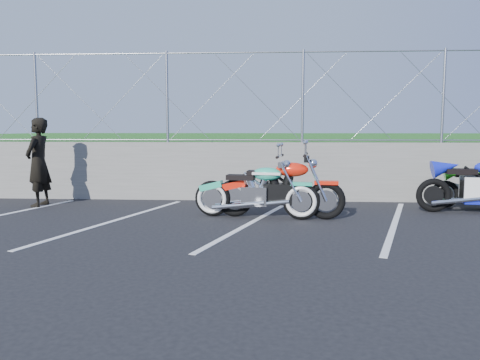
# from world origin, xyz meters

# --- Properties ---
(ground) EXTENTS (90.00, 90.00, 0.00)m
(ground) POSITION_xyz_m (0.00, 0.00, 0.00)
(ground) COLOR black
(ground) RESTS_ON ground
(retaining_wall) EXTENTS (30.00, 0.22, 1.30)m
(retaining_wall) POSITION_xyz_m (0.00, 3.50, 0.65)
(retaining_wall) COLOR slate
(retaining_wall) RESTS_ON ground
(grass_field) EXTENTS (30.00, 20.00, 1.30)m
(grass_field) POSITION_xyz_m (0.00, 13.50, 0.65)
(grass_field) COLOR #1A5216
(grass_field) RESTS_ON ground
(chain_link_fence) EXTENTS (28.00, 0.03, 2.00)m
(chain_link_fence) POSITION_xyz_m (0.00, 3.50, 2.30)
(chain_link_fence) COLOR gray
(chain_link_fence) RESTS_ON retaining_wall
(parking_lines) EXTENTS (18.29, 4.31, 0.01)m
(parking_lines) POSITION_xyz_m (1.20, 1.00, 0.00)
(parking_lines) COLOR silver
(parking_lines) RESTS_ON ground
(cruiser_turquoise) EXTENTS (2.27, 0.72, 1.13)m
(cruiser_turquoise) POSITION_xyz_m (0.07, 1.39, 0.45)
(cruiser_turquoise) COLOR black
(cruiser_turquoise) RESTS_ON ground
(naked_orange) EXTENTS (2.33, 0.79, 1.16)m
(naked_orange) POSITION_xyz_m (0.50, 1.41, 0.50)
(naked_orange) COLOR black
(naked_orange) RESTS_ON ground
(sportbike_blue) EXTENTS (2.20, 0.78, 1.14)m
(sportbike_blue) POSITION_xyz_m (4.24, 2.12, 0.49)
(sportbike_blue) COLOR black
(sportbike_blue) RESTS_ON ground
(person_standing) EXTENTS (0.47, 0.69, 1.82)m
(person_standing) POSITION_xyz_m (-4.46, 2.40, 0.91)
(person_standing) COLOR black
(person_standing) RESTS_ON ground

